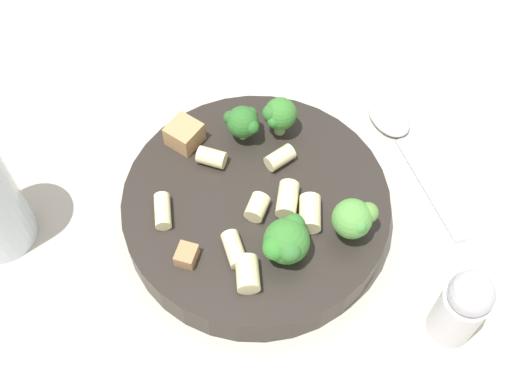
{
  "coord_description": "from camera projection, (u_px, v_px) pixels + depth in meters",
  "views": [
    {
      "loc": [
        -0.28,
        0.02,
        0.48
      ],
      "look_at": [
        0.0,
        0.0,
        0.04
      ],
      "focal_mm": 45.0,
      "sensor_mm": 36.0,
      "label": 1
    }
  ],
  "objects": [
    {
      "name": "rigatoni_0",
      "position": [
        248.0,
        274.0,
        0.48
      ],
      "size": [
        0.03,
        0.02,
        0.02
      ],
      "primitive_type": "cylinder",
      "rotation": [
        1.57,
        0.0,
        1.58
      ],
      "color": "beige",
      "rests_on": "pasta_bowl"
    },
    {
      "name": "broccoli_floret_0",
      "position": [
        355.0,
        219.0,
        0.49
      ],
      "size": [
        0.03,
        0.04,
        0.04
      ],
      "color": "#93B766",
      "rests_on": "pasta_bowl"
    },
    {
      "name": "rigatoni_1",
      "position": [
        280.0,
        158.0,
        0.54
      ],
      "size": [
        0.03,
        0.03,
        0.01
      ],
      "primitive_type": "cylinder",
      "rotation": [
        1.57,
        0.0,
        0.58
      ],
      "color": "beige",
      "rests_on": "pasta_bowl"
    },
    {
      "name": "spoon",
      "position": [
        399.0,
        133.0,
        0.6
      ],
      "size": [
        0.17,
        0.07,
        0.01
      ],
      "color": "#B2B2B7",
      "rests_on": "ground_plane"
    },
    {
      "name": "rigatoni_7",
      "position": [
        258.0,
        207.0,
        0.51
      ],
      "size": [
        0.03,
        0.02,
        0.02
      ],
      "primitive_type": "cylinder",
      "rotation": [
        1.57,
        0.0,
        1.15
      ],
      "color": "beige",
      "rests_on": "pasta_bowl"
    },
    {
      "name": "rigatoni_5",
      "position": [
        234.0,
        249.0,
        0.49
      ],
      "size": [
        0.03,
        0.02,
        0.01
      ],
      "primitive_type": "cylinder",
      "rotation": [
        1.57,
        0.0,
        1.82
      ],
      "color": "beige",
      "rests_on": "pasta_bowl"
    },
    {
      "name": "pasta_bowl",
      "position": [
        256.0,
        207.0,
        0.54
      ],
      "size": [
        0.22,
        0.22,
        0.03
      ],
      "color": "#28231E",
      "rests_on": "ground_plane"
    },
    {
      "name": "rigatoni_3",
      "position": [
        212.0,
        157.0,
        0.54
      ],
      "size": [
        0.02,
        0.03,
        0.01
      ],
      "primitive_type": "cylinder",
      "rotation": [
        1.57,
        0.0,
        2.75
      ],
      "color": "beige",
      "rests_on": "pasta_bowl"
    },
    {
      "name": "pepper_shaker",
      "position": [
        462.0,
        307.0,
        0.47
      ],
      "size": [
        0.04,
        0.04,
        0.08
      ],
      "color": "silver",
      "rests_on": "ground_plane"
    },
    {
      "name": "broccoli_floret_3",
      "position": [
        243.0,
        122.0,
        0.54
      ],
      "size": [
        0.03,
        0.03,
        0.03
      ],
      "color": "#9EC175",
      "rests_on": "pasta_bowl"
    },
    {
      "name": "chicken_chunk_0",
      "position": [
        187.0,
        255.0,
        0.49
      ],
      "size": [
        0.02,
        0.02,
        0.01
      ],
      "primitive_type": "cube",
      "rotation": [
        0.0,
        0.0,
        2.78
      ],
      "color": "#A87A4C",
      "rests_on": "pasta_bowl"
    },
    {
      "name": "broccoli_floret_2",
      "position": [
        286.0,
        241.0,
        0.48
      ],
      "size": [
        0.04,
        0.04,
        0.04
      ],
      "color": "#84AD60",
      "rests_on": "pasta_bowl"
    },
    {
      "name": "rigatoni_2",
      "position": [
        163.0,
        211.0,
        0.51
      ],
      "size": [
        0.03,
        0.01,
        0.01
      ],
      "primitive_type": "cylinder",
      "rotation": [
        1.57,
        0.0,
        1.63
      ],
      "color": "beige",
      "rests_on": "pasta_bowl"
    },
    {
      "name": "broccoli_floret_1",
      "position": [
        279.0,
        115.0,
        0.54
      ],
      "size": [
        0.03,
        0.03,
        0.04
      ],
      "color": "#9EC175",
      "rests_on": "pasta_bowl"
    },
    {
      "name": "chicken_chunk_1",
      "position": [
        184.0,
        134.0,
        0.55
      ],
      "size": [
        0.04,
        0.04,
        0.02
      ],
      "primitive_type": "cube",
      "rotation": [
        0.0,
        0.0,
        2.46
      ],
      "color": "tan",
      "rests_on": "pasta_bowl"
    },
    {
      "name": "rigatoni_6",
      "position": [
        287.0,
        199.0,
        0.52
      ],
      "size": [
        0.03,
        0.02,
        0.02
      ],
      "primitive_type": "cylinder",
      "rotation": [
        1.57,
        0.0,
        1.36
      ],
      "color": "beige",
      "rests_on": "pasta_bowl"
    },
    {
      "name": "rigatoni_4",
      "position": [
        310.0,
        213.0,
        0.51
      ],
      "size": [
        0.03,
        0.02,
        0.02
      ],
      "primitive_type": "cylinder",
      "rotation": [
        1.57,
        0.0,
        1.46
      ],
      "color": "beige",
      "rests_on": "pasta_bowl"
    },
    {
      "name": "ground_plane",
      "position": [
        256.0,
        219.0,
        0.56
      ],
      "size": [
        2.0,
        2.0,
        0.0
      ],
      "primitive_type": "plane",
      "color": "#BCB29E"
    }
  ]
}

